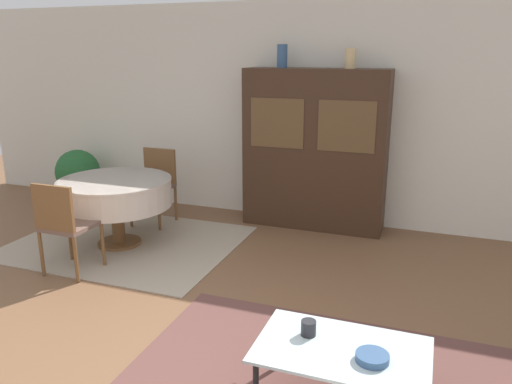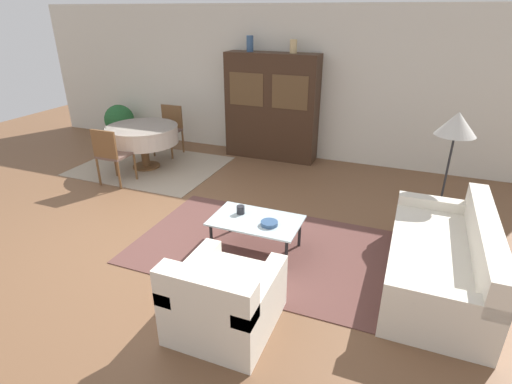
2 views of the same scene
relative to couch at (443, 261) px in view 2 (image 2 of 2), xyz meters
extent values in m
plane|color=brown|center=(-3.18, -0.27, -0.29)|extent=(14.00, 14.00, 0.00)
cube|color=beige|center=(-3.18, 3.36, 1.06)|extent=(10.00, 0.06, 2.70)
cube|color=brown|center=(-1.90, -0.02, -0.28)|extent=(3.07, 1.91, 0.01)
cube|color=gray|center=(-4.79, 1.77, -0.28)|extent=(2.45, 1.94, 0.01)
cube|color=silver|center=(-0.05, 0.00, -0.07)|extent=(0.93, 1.99, 0.44)
cube|color=silver|center=(0.31, 0.00, 0.33)|extent=(0.20, 1.99, 0.35)
cube|color=silver|center=(-0.05, -0.91, 0.21)|extent=(0.93, 0.16, 0.12)
cube|color=silver|center=(-0.05, 0.91, 0.21)|extent=(0.93, 0.16, 0.12)
cube|color=silver|center=(-1.78, -1.33, -0.07)|extent=(0.84, 0.90, 0.43)
cube|color=silver|center=(-1.78, -1.68, 0.31)|extent=(0.84, 0.20, 0.33)
cube|color=silver|center=(-2.12, -1.33, 0.21)|extent=(0.16, 0.90, 0.12)
cube|color=silver|center=(-1.45, -1.33, 0.21)|extent=(0.16, 0.90, 0.12)
cylinder|color=black|center=(-2.45, -0.35, -0.09)|extent=(0.04, 0.04, 0.37)
cylinder|color=black|center=(-1.54, -0.35, -0.09)|extent=(0.04, 0.04, 0.37)
cylinder|color=black|center=(-2.45, 0.17, -0.09)|extent=(0.04, 0.04, 0.37)
cylinder|color=black|center=(-1.54, 0.17, -0.09)|extent=(0.04, 0.04, 0.37)
cube|color=silver|center=(-1.99, -0.09, 0.11)|extent=(1.03, 0.63, 0.02)
cube|color=#382316|center=(-2.95, 3.08, 0.67)|extent=(1.70, 0.45, 1.92)
cube|color=brown|center=(-3.36, 2.86, 1.01)|extent=(0.65, 0.01, 0.57)
cube|color=brown|center=(-2.54, 2.86, 1.01)|extent=(0.65, 0.01, 0.57)
cylinder|color=brown|center=(-4.84, 1.70, -0.26)|extent=(0.48, 0.48, 0.03)
cylinder|color=brown|center=(-4.84, 1.70, -0.05)|extent=(0.14, 0.14, 0.45)
cylinder|color=beige|center=(-4.84, 1.70, 0.32)|extent=(1.22, 1.22, 0.30)
cylinder|color=beige|center=(-4.84, 1.70, 0.46)|extent=(1.23, 1.23, 0.03)
cylinder|color=brown|center=(-5.04, 1.15, -0.05)|extent=(0.04, 0.04, 0.45)
cylinder|color=brown|center=(-4.64, 1.15, -0.05)|extent=(0.04, 0.04, 0.45)
cylinder|color=brown|center=(-5.04, 0.75, -0.05)|extent=(0.04, 0.04, 0.45)
cylinder|color=brown|center=(-4.64, 0.75, -0.05)|extent=(0.04, 0.04, 0.45)
cube|color=brown|center=(-4.84, 0.95, 0.19)|extent=(0.44, 0.44, 0.04)
cube|color=brown|center=(-4.84, 0.75, 0.43)|extent=(0.44, 0.04, 0.43)
cylinder|color=brown|center=(-4.64, 2.25, -0.05)|extent=(0.04, 0.04, 0.45)
cylinder|color=brown|center=(-5.04, 2.25, -0.05)|extent=(0.04, 0.04, 0.45)
cylinder|color=brown|center=(-4.64, 2.65, -0.05)|extent=(0.04, 0.04, 0.45)
cylinder|color=brown|center=(-5.04, 2.65, -0.05)|extent=(0.04, 0.04, 0.45)
cube|color=brown|center=(-4.84, 2.45, 0.19)|extent=(0.44, 0.44, 0.04)
cube|color=brown|center=(-4.84, 2.65, 0.43)|extent=(0.44, 0.04, 0.43)
cylinder|color=black|center=(0.00, 1.40, -0.27)|extent=(0.28, 0.28, 0.02)
cylinder|color=black|center=(0.00, 1.40, 0.34)|extent=(0.03, 0.03, 1.21)
cone|color=beige|center=(0.00, 1.40, 1.07)|extent=(0.48, 0.48, 0.28)
cylinder|color=#232328|center=(-2.22, -0.01, 0.16)|extent=(0.10, 0.10, 0.10)
cylinder|color=#33517A|center=(-1.81, -0.15, 0.14)|extent=(0.19, 0.19, 0.05)
cylinder|color=#33517A|center=(-3.38, 3.08, 1.76)|extent=(0.12, 0.12, 0.27)
cylinder|color=tan|center=(-2.58, 3.08, 1.74)|extent=(0.12, 0.12, 0.22)
cylinder|color=beige|center=(-6.32, 2.87, -0.18)|extent=(0.28, 0.28, 0.20)
sphere|color=#235B2D|center=(-6.32, 2.87, 0.18)|extent=(0.61, 0.61, 0.61)
camera|label=1|loc=(-1.58, -2.71, 1.82)|focal=35.00mm
camera|label=2|loc=(-0.50, -3.82, 2.30)|focal=28.00mm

